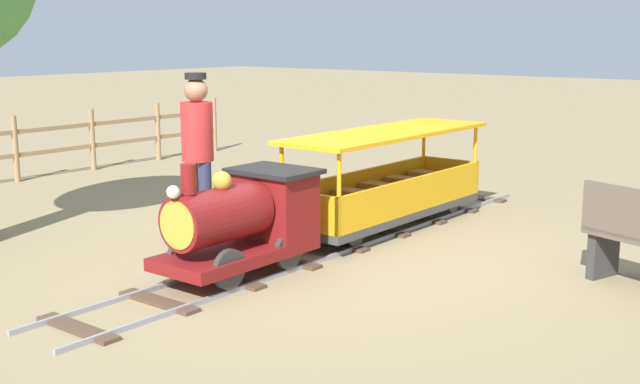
{
  "coord_description": "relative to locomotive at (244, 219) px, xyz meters",
  "views": [
    {
      "loc": [
        -4.53,
        5.71,
        1.98
      ],
      "look_at": [
        0.0,
        0.01,
        0.55
      ],
      "focal_mm": 45.54,
      "sensor_mm": 36.0,
      "label": 1
    }
  ],
  "objects": [
    {
      "name": "conductor_person",
      "position": [
        1.06,
        -0.49,
        0.47
      ],
      "size": [
        0.3,
        0.3,
        1.62
      ],
      "color": "#282D47",
      "rests_on": "ground_plane"
    },
    {
      "name": "track",
      "position": [
        0.0,
        -1.2,
        -0.46
      ],
      "size": [
        0.76,
        6.4,
        0.04
      ],
      "color": "gray",
      "rests_on": "ground_plane"
    },
    {
      "name": "ground_plane",
      "position": [
        0.0,
        -1.01,
        -0.48
      ],
      "size": [
        60.0,
        60.0,
        0.0
      ],
      "primitive_type": "plane",
      "color": "#8C7A56"
    },
    {
      "name": "locomotive",
      "position": [
        0.0,
        0.0,
        0.0
      ],
      "size": [
        0.72,
        1.45,
        0.97
      ],
      "color": "maroon",
      "rests_on": "ground_plane"
    },
    {
      "name": "fence_section",
      "position": [
        5.39,
        -1.2,
        0.0
      ],
      "size": [
        0.08,
        7.48,
        0.9
      ],
      "color": "#93754C",
      "rests_on": "ground_plane"
    },
    {
      "name": "passenger_car",
      "position": [
        0.0,
        -2.1,
        -0.06
      ],
      "size": [
        0.82,
        2.7,
        0.97
      ],
      "color": "#3F3F3F",
      "rests_on": "ground_plane"
    }
  ]
}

